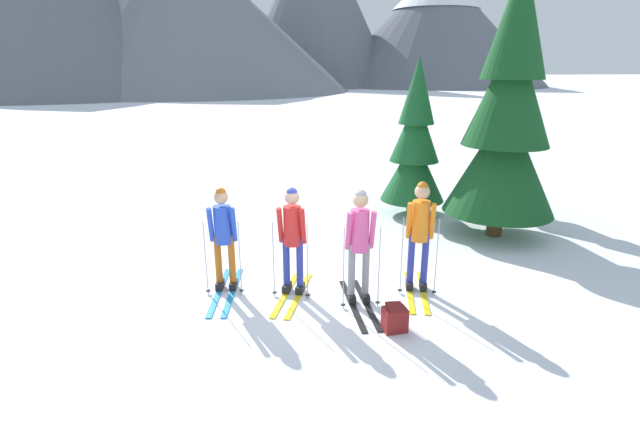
% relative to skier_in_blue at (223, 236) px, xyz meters
% --- Properties ---
extents(ground_plane, '(400.00, 400.00, 0.00)m').
position_rel_skier_in_blue_xyz_m(ground_plane, '(1.49, -0.39, -0.94)').
color(ground_plane, white).
extents(skier_in_blue, '(0.61, 1.81, 1.72)m').
position_rel_skier_in_blue_xyz_m(skier_in_blue, '(0.00, 0.00, 0.00)').
color(skier_in_blue, '#1E84D1').
rests_on(skier_in_blue, ground).
extents(skier_in_red, '(0.79, 1.64, 1.75)m').
position_rel_skier_in_blue_xyz_m(skier_in_red, '(1.08, -0.26, 0.03)').
color(skier_in_red, yellow).
rests_on(skier_in_red, ground).
extents(skier_in_pink, '(0.61, 1.71, 1.81)m').
position_rel_skier_in_blue_xyz_m(skier_in_pink, '(2.05, -0.72, 0.06)').
color(skier_in_pink, black).
rests_on(skier_in_pink, ground).
extents(skier_in_orange, '(0.67, 1.59, 1.82)m').
position_rel_skier_in_blue_xyz_m(skier_in_orange, '(3.09, -0.41, 0.08)').
color(skier_in_orange, yellow).
rests_on(skier_in_orange, ground).
extents(pine_tree_near, '(2.28, 2.28, 5.51)m').
position_rel_skier_in_blue_xyz_m(pine_tree_near, '(5.63, 2.02, 1.58)').
color(pine_tree_near, '#51381E').
rests_on(pine_tree_near, ground).
extents(pine_tree_mid, '(1.55, 1.55, 3.74)m').
position_rel_skier_in_blue_xyz_m(pine_tree_mid, '(4.33, 3.81, 0.77)').
color(pine_tree_mid, '#51381E').
rests_on(pine_tree_mid, ground).
extents(pine_tree_far, '(1.45, 1.45, 3.51)m').
position_rel_skier_in_blue_xyz_m(pine_tree_far, '(6.68, 3.96, 0.67)').
color(pine_tree_far, '#51381E').
rests_on(pine_tree_far, ground).
extents(backpack_on_snow_front, '(0.35, 0.28, 0.38)m').
position_rel_skier_in_blue_xyz_m(backpack_on_snow_front, '(2.38, -1.62, -0.75)').
color(backpack_on_snow_front, maroon).
rests_on(backpack_on_snow_front, ground).
extents(mountain_ridge_distant, '(99.31, 63.02, 29.16)m').
position_rel_skier_in_blue_xyz_m(mountain_ridge_distant, '(1.12, 74.03, 10.55)').
color(mountain_ridge_distant, slate).
rests_on(mountain_ridge_distant, ground).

